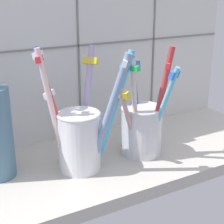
# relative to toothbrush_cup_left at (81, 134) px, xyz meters

# --- Properties ---
(counter_slab) EXTENTS (0.64, 0.22, 0.02)m
(counter_slab) POSITION_rel_toothbrush_cup_left_xyz_m (0.05, 0.01, -0.07)
(counter_slab) COLOR #BCB7AD
(counter_slab) RESTS_ON ground
(tile_wall_back) EXTENTS (0.64, 0.02, 0.45)m
(tile_wall_back) POSITION_rel_toothbrush_cup_left_xyz_m (0.05, 0.13, 0.15)
(tile_wall_back) COLOR silver
(tile_wall_back) RESTS_ON ground
(toothbrush_cup_left) EXTENTS (0.14, 0.13, 0.19)m
(toothbrush_cup_left) POSITION_rel_toothbrush_cup_left_xyz_m (0.00, 0.00, 0.00)
(toothbrush_cup_left) COLOR white
(toothbrush_cup_left) RESTS_ON counter_slab
(toothbrush_cup_right) EXTENTS (0.10, 0.10, 0.18)m
(toothbrush_cup_right) POSITION_rel_toothbrush_cup_left_xyz_m (0.11, -0.00, -0.01)
(toothbrush_cup_right) COLOR silver
(toothbrush_cup_right) RESTS_ON counter_slab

